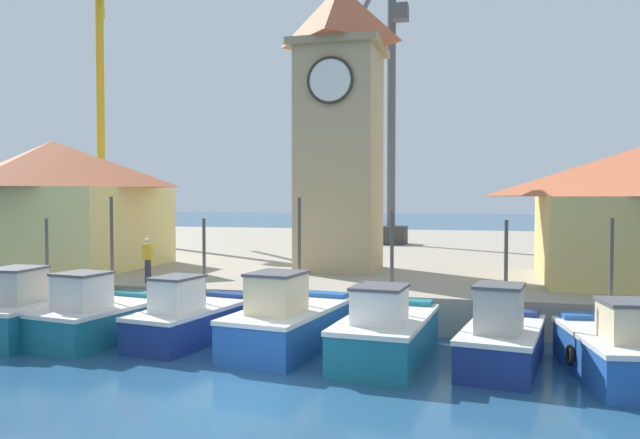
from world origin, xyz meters
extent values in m
plane|color=navy|center=(0.00, 0.00, 0.00)|extent=(300.00, 300.00, 0.00)
cube|color=#9E937F|center=(0.00, 26.72, 0.60)|extent=(120.00, 40.00, 1.19)
cube|color=#196B7F|center=(-8.16, 3.80, 0.52)|extent=(2.14, 4.90, 1.04)
cube|color=#196B7F|center=(-8.25, 5.96, 1.16)|extent=(1.67, 0.67, 0.24)
cube|color=silver|center=(-8.16, 3.80, 1.09)|extent=(2.21, 4.96, 0.12)
cube|color=#B2ADA3|center=(-8.12, 2.96, 1.64)|extent=(1.22, 1.49, 0.98)
cube|color=#4C4C51|center=(-8.12, 2.96, 2.17)|extent=(1.31, 1.58, 0.08)
cylinder|color=#4C4742|center=(-8.18, 4.41, 2.39)|extent=(0.10, 0.10, 2.46)
torus|color=black|center=(-9.22, 4.00, 0.52)|extent=(0.14, 0.52, 0.52)
cube|color=#196B7F|center=(-5.84, 3.78, 0.48)|extent=(2.71, 4.37, 0.96)
cube|color=#196B7F|center=(-5.56, 5.55, 1.08)|extent=(1.85, 0.87, 0.24)
cube|color=silver|center=(-5.84, 3.78, 1.01)|extent=(2.78, 4.44, 0.12)
cube|color=beige|center=(-5.95, 3.07, 1.55)|extent=(1.43, 1.41, 0.97)
cube|color=#4C4C51|center=(-5.95, 3.07, 2.08)|extent=(1.52, 1.50, 0.08)
cylinder|color=#4C4742|center=(-5.76, 4.28, 2.69)|extent=(0.10, 0.10, 3.24)
torus|color=black|center=(-6.92, 4.16, 0.48)|extent=(0.20, 0.53, 0.52)
cube|color=navy|center=(-3.10, 4.39, 0.46)|extent=(2.43, 4.77, 0.92)
cube|color=navy|center=(-2.77, 6.39, 1.04)|extent=(1.54, 0.83, 0.24)
cube|color=silver|center=(-3.10, 4.39, 0.97)|extent=(2.50, 4.84, 0.12)
cube|color=silver|center=(-3.22, 3.61, 1.49)|extent=(1.24, 1.51, 0.92)
cube|color=#4C4C51|center=(-3.22, 3.61, 1.99)|extent=(1.33, 1.60, 0.08)
cylinder|color=#4C4742|center=(-3.01, 4.96, 2.34)|extent=(0.10, 0.10, 2.61)
torus|color=black|center=(-3.99, 4.77, 0.46)|extent=(0.20, 0.53, 0.52)
cube|color=#2356A8|center=(0.00, 4.19, 0.53)|extent=(2.71, 5.14, 1.06)
cube|color=#2356A8|center=(0.30, 6.37, 1.18)|extent=(1.82, 0.84, 0.24)
cube|color=silver|center=(0.00, 4.19, 1.11)|extent=(2.78, 5.21, 0.12)
cube|color=beige|center=(-0.12, 3.34, 1.68)|extent=(1.43, 1.63, 1.02)
cube|color=#4C4C51|center=(-0.12, 3.34, 2.24)|extent=(1.52, 1.72, 0.08)
cylinder|color=#4C4742|center=(0.08, 4.80, 2.73)|extent=(0.10, 0.10, 3.11)
torus|color=black|center=(-1.07, 4.59, 0.53)|extent=(0.19, 0.53, 0.52)
cube|color=#196B7F|center=(2.81, 3.69, 0.52)|extent=(2.36, 4.73, 1.04)
cube|color=#196B7F|center=(2.97, 5.73, 1.16)|extent=(1.75, 0.73, 0.24)
cube|color=silver|center=(2.81, 3.69, 1.09)|extent=(2.42, 4.80, 0.12)
cube|color=silver|center=(2.75, 2.89, 1.58)|extent=(1.31, 1.47, 0.85)
cube|color=#4C4C51|center=(2.75, 2.89, 2.04)|extent=(1.39, 1.55, 0.08)
cylinder|color=#4C4742|center=(2.86, 4.26, 2.52)|extent=(0.10, 0.10, 2.74)
torus|color=black|center=(1.75, 4.00, 0.52)|extent=(0.16, 0.53, 0.52)
cube|color=navy|center=(5.75, 3.80, 0.45)|extent=(2.34, 4.34, 0.91)
cube|color=navy|center=(6.03, 5.58, 1.03)|extent=(1.54, 0.82, 0.24)
cube|color=silver|center=(5.75, 3.80, 0.96)|extent=(2.41, 4.41, 0.12)
cube|color=#B2ADA3|center=(5.63, 3.08, 1.56)|extent=(1.21, 1.38, 1.09)
cube|color=#4C4C51|center=(5.63, 3.08, 2.15)|extent=(1.31, 1.47, 0.08)
cylinder|color=#4C4742|center=(5.83, 4.31, 2.36)|extent=(0.10, 0.10, 2.68)
torus|color=black|center=(4.85, 4.15, 0.45)|extent=(0.20, 0.53, 0.52)
cube|color=#2356A8|center=(8.34, 3.34, 0.48)|extent=(2.49, 4.39, 0.97)
cube|color=#2356A8|center=(8.07, 5.15, 1.09)|extent=(1.68, 0.83, 0.24)
cube|color=silver|center=(8.34, 3.34, 1.02)|extent=(2.56, 4.46, 0.12)
cube|color=beige|center=(8.45, 2.62, 1.49)|extent=(1.31, 1.40, 0.83)
cube|color=#4C4C51|center=(8.45, 2.62, 1.94)|extent=(1.40, 1.49, 0.08)
cylinder|color=#4C4742|center=(8.26, 3.85, 2.43)|extent=(0.10, 0.10, 2.71)
torus|color=black|center=(7.29, 3.39, 0.48)|extent=(0.20, 0.53, 0.52)
cube|color=tan|center=(-0.65, 13.25, 5.79)|extent=(3.23, 3.23, 9.20)
cube|color=#9C865F|center=(-0.65, 13.25, 10.54)|extent=(3.73, 3.73, 0.30)
pyramid|color=#C1603D|center=(-0.65, 13.25, 11.93)|extent=(3.73, 3.73, 2.48)
cylinder|color=white|center=(-0.65, 11.57, 8.90)|extent=(1.78, 0.12, 1.78)
torus|color=#332D23|center=(-0.65, 11.53, 8.90)|extent=(1.90, 0.12, 1.90)
cube|color=#E5D17A|center=(-13.19, 11.19, 2.95)|extent=(8.37, 6.72, 3.51)
pyramid|color=#C1603D|center=(-13.19, 11.19, 5.74)|extent=(8.77, 7.12, 2.06)
cube|color=#976E11|center=(-21.64, 27.35, 1.79)|extent=(2.00, 2.00, 1.20)
cylinder|color=gold|center=(-21.64, 27.35, 12.17)|extent=(0.56, 0.56, 19.55)
cube|color=#353539|center=(-0.61, 28.24, 1.79)|extent=(2.00, 2.00, 1.20)
cylinder|color=#4C4C51|center=(-0.61, 28.24, 10.46)|extent=(0.56, 0.56, 16.13)
cylinder|color=#4C4C51|center=(-2.84, 31.62, 18.12)|extent=(4.84, 7.09, 4.35)
cube|color=#4C4C4C|center=(0.07, 27.19, 15.93)|extent=(1.00, 1.00, 1.00)
cylinder|color=#33333D|center=(-6.43, 7.55, 1.62)|extent=(0.22, 0.22, 0.85)
cube|color=gold|center=(-6.43, 7.55, 2.32)|extent=(0.34, 0.22, 0.56)
sphere|color=beige|center=(-6.43, 7.55, 2.71)|extent=(0.20, 0.20, 0.20)
camera|label=1|loc=(5.23, -12.51, 4.30)|focal=35.00mm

